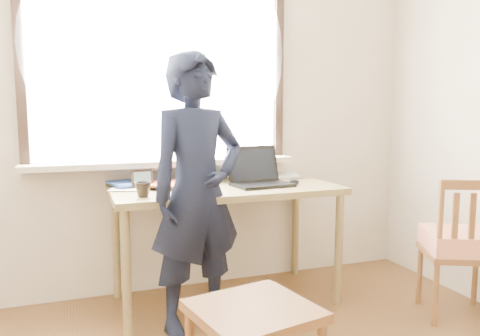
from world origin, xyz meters
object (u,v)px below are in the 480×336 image
object	(u,v)px
mug_white	(194,178)
person	(197,193)
work_chair	(254,324)
laptop	(258,176)
side_chair	(460,244)
desk	(225,198)
mug_dark	(143,190)

from	to	relation	value
mug_white	person	xyz separation A→B (m)	(-0.09, -0.45, -0.02)
mug_white	work_chair	bearing A→B (deg)	-93.76
laptop	side_chair	world-z (taller)	laptop
desk	mug_white	bearing A→B (deg)	141.29
work_chair	person	distance (m)	0.96
mug_dark	side_chair	world-z (taller)	side_chair
person	work_chair	bearing A→B (deg)	-104.84
mug_dark	mug_white	bearing A→B (deg)	41.92
work_chair	mug_white	bearing A→B (deg)	86.24
person	laptop	bearing A→B (deg)	14.64
mug_dark	desk	bearing A→B (deg)	20.34
desk	side_chair	bearing A→B (deg)	-29.13
mug_dark	person	distance (m)	0.31
desk	mug_white	world-z (taller)	mug_white
laptop	mug_white	xyz separation A→B (m)	(-0.40, 0.17, -0.02)
side_chair	work_chair	bearing A→B (deg)	-163.41
laptop	person	distance (m)	0.57
desk	side_chair	xyz separation A→B (m)	(1.30, -0.72, -0.24)
work_chair	person	size ratio (longest dim) A/B	0.34
laptop	side_chair	bearing A→B (deg)	-33.03
work_chair	side_chair	distance (m)	1.63
laptop	mug_dark	bearing A→B (deg)	-166.98
person	desk	bearing A→B (deg)	33.89
mug_white	work_chair	size ratio (longest dim) A/B	0.20
desk	laptop	xyz separation A→B (m)	(0.23, -0.03, 0.14)
desk	laptop	world-z (taller)	laptop
mug_white	mug_dark	size ratio (longest dim) A/B	1.18
laptop	mug_white	size ratio (longest dim) A/B	3.62
work_chair	desk	bearing A→B (deg)	77.50
desk	person	distance (m)	0.42
mug_dark	side_chair	xyz separation A→B (m)	(1.86, -0.51, -0.37)
laptop	person	bearing A→B (deg)	-150.10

